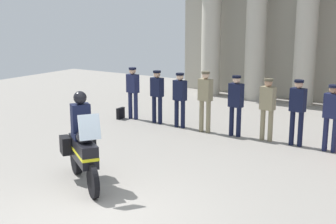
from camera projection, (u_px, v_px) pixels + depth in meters
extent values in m
plane|color=gray|center=(94.00, 215.00, 8.00)|extent=(28.58, 28.58, 0.00)
cube|color=#A49F91|center=(316.00, 8.00, 17.23)|extent=(11.09, 0.30, 6.97)
cylinder|color=#B2AD9E|center=(211.00, 24.00, 18.58)|extent=(0.78, 0.78, 5.71)
cylinder|color=#B2AD9E|center=(256.00, 25.00, 17.57)|extent=(0.78, 0.78, 5.71)
cylinder|color=#B2AD9E|center=(307.00, 26.00, 16.56)|extent=(0.78, 0.78, 5.71)
cylinder|color=#191E42|center=(130.00, 105.00, 14.91)|extent=(0.13, 0.13, 0.86)
cylinder|color=#191E42|center=(136.00, 106.00, 14.79)|extent=(0.13, 0.13, 0.86)
cube|color=#191E42|center=(133.00, 83.00, 14.69)|extent=(0.41, 0.27, 0.58)
sphere|color=tan|center=(132.00, 71.00, 14.61)|extent=(0.21, 0.21, 0.21)
cylinder|color=black|center=(132.00, 69.00, 14.59)|extent=(0.24, 0.24, 0.06)
cylinder|color=black|center=(154.00, 109.00, 14.36)|extent=(0.13, 0.13, 0.84)
cylinder|color=black|center=(160.00, 110.00, 14.25)|extent=(0.13, 0.13, 0.84)
cube|color=black|center=(157.00, 87.00, 14.15)|extent=(0.41, 0.27, 0.58)
sphere|color=tan|center=(157.00, 74.00, 14.06)|extent=(0.21, 0.21, 0.21)
cylinder|color=black|center=(157.00, 72.00, 14.05)|extent=(0.24, 0.24, 0.06)
cylinder|color=black|center=(177.00, 113.00, 13.85)|extent=(0.13, 0.13, 0.83)
cylinder|color=black|center=(183.00, 114.00, 13.73)|extent=(0.13, 0.13, 0.83)
cube|color=black|center=(180.00, 90.00, 13.64)|extent=(0.41, 0.27, 0.59)
sphere|color=beige|center=(180.00, 77.00, 13.55)|extent=(0.21, 0.21, 0.21)
cylinder|color=black|center=(180.00, 74.00, 13.53)|extent=(0.24, 0.24, 0.06)
cylinder|color=#847A5B|center=(201.00, 116.00, 13.32)|extent=(0.13, 0.13, 0.92)
cylinder|color=#847A5B|center=(208.00, 117.00, 13.20)|extent=(0.13, 0.13, 0.92)
cube|color=#847A5B|center=(205.00, 90.00, 13.09)|extent=(0.41, 0.27, 0.62)
sphere|color=beige|center=(206.00, 75.00, 13.00)|extent=(0.21, 0.21, 0.21)
cylinder|color=#4F4937|center=(206.00, 73.00, 12.99)|extent=(0.24, 0.24, 0.06)
cylinder|color=black|center=(232.00, 121.00, 12.91)|extent=(0.13, 0.13, 0.83)
cylinder|color=black|center=(239.00, 122.00, 12.79)|extent=(0.13, 0.13, 0.83)
cube|color=black|center=(236.00, 95.00, 12.69)|extent=(0.41, 0.27, 0.65)
sphere|color=beige|center=(237.00, 80.00, 12.59)|extent=(0.21, 0.21, 0.21)
cylinder|color=black|center=(237.00, 77.00, 12.57)|extent=(0.24, 0.24, 0.06)
cylinder|color=#847A5B|center=(263.00, 125.00, 12.47)|extent=(0.13, 0.13, 0.85)
cylinder|color=#847A5B|center=(270.00, 126.00, 12.35)|extent=(0.13, 0.13, 0.85)
cube|color=#847A5B|center=(268.00, 98.00, 12.25)|extent=(0.41, 0.27, 0.62)
sphere|color=tan|center=(269.00, 83.00, 12.16)|extent=(0.21, 0.21, 0.21)
cylinder|color=#4F4937|center=(269.00, 80.00, 12.14)|extent=(0.24, 0.24, 0.06)
cylinder|color=black|center=(292.00, 128.00, 12.00)|extent=(0.13, 0.13, 0.91)
cylinder|color=black|center=(300.00, 129.00, 11.88)|extent=(0.13, 0.13, 0.91)
cube|color=black|center=(298.00, 100.00, 11.78)|extent=(0.41, 0.27, 0.60)
sphere|color=tan|center=(299.00, 84.00, 11.69)|extent=(0.21, 0.21, 0.21)
cylinder|color=black|center=(299.00, 81.00, 11.67)|extent=(0.24, 0.24, 0.06)
cylinder|color=#191E42|center=(325.00, 134.00, 11.51)|extent=(0.13, 0.13, 0.86)
cylinder|color=#191E42|center=(335.00, 135.00, 11.40)|extent=(0.13, 0.13, 0.86)
cube|color=#191E42|center=(332.00, 106.00, 11.29)|extent=(0.41, 0.27, 0.60)
sphere|color=#997056|center=(334.00, 89.00, 11.20)|extent=(0.21, 0.21, 0.21)
cylinder|color=black|center=(334.00, 86.00, 11.19)|extent=(0.24, 0.24, 0.06)
cylinder|color=black|center=(93.00, 182.00, 8.67)|extent=(0.59, 0.44, 0.64)
cylinder|color=black|center=(76.00, 159.00, 9.97)|extent=(0.61, 0.47, 0.64)
cube|color=black|center=(83.00, 150.00, 9.23)|extent=(1.21, 0.96, 0.44)
ellipsoid|color=black|center=(84.00, 137.00, 9.03)|extent=(0.61, 0.56, 0.26)
cube|color=yellow|center=(83.00, 151.00, 9.24)|extent=(1.23, 0.98, 0.06)
cube|color=silver|center=(89.00, 127.00, 8.56)|extent=(0.35, 0.42, 0.47)
cube|color=black|center=(90.00, 142.00, 9.78)|extent=(0.40, 0.35, 0.36)
cube|color=black|center=(65.00, 145.00, 9.58)|extent=(0.40, 0.35, 0.36)
cube|color=black|center=(81.00, 135.00, 9.28)|extent=(0.52, 0.51, 0.14)
cube|color=black|center=(81.00, 118.00, 9.20)|extent=(0.42, 0.44, 0.56)
sphere|color=black|center=(80.00, 98.00, 9.09)|extent=(0.26, 0.26, 0.26)
cube|color=black|center=(121.00, 113.00, 14.92)|extent=(0.10, 0.32, 0.36)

